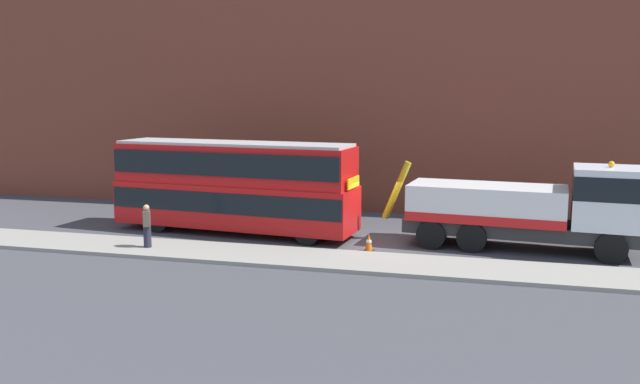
% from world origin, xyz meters
% --- Properties ---
extents(ground_plane, '(120.00, 120.00, 0.00)m').
position_xyz_m(ground_plane, '(0.00, 0.00, 0.00)').
color(ground_plane, '#424247').
extents(near_kerb, '(60.00, 2.80, 0.15)m').
position_xyz_m(near_kerb, '(0.00, -4.20, 0.07)').
color(near_kerb, gray).
rests_on(near_kerb, ground_plane).
extents(building_facade, '(60.00, 1.50, 16.00)m').
position_xyz_m(building_facade, '(0.00, 6.75, 8.07)').
color(building_facade, brown).
rests_on(building_facade, ground_plane).
extents(recovery_tow_truck, '(10.23, 3.50, 3.67)m').
position_xyz_m(recovery_tow_truck, '(6.04, -0.44, 1.76)').
color(recovery_tow_truck, '#2D2D2D').
rests_on(recovery_tow_truck, ground_plane).
extents(double_decker_bus, '(11.19, 3.61, 4.06)m').
position_xyz_m(double_decker_bus, '(-6.56, -0.39, 2.23)').
color(double_decker_bus, red).
rests_on(double_decker_bus, ground_plane).
extents(pedestrian_onlooker, '(0.40, 0.47, 1.71)m').
position_xyz_m(pedestrian_onlooker, '(-8.64, -4.36, 0.99)').
color(pedestrian_onlooker, '#232333').
rests_on(pedestrian_onlooker, near_kerb).
extents(traffic_cone_near_bus, '(0.36, 0.36, 0.72)m').
position_xyz_m(traffic_cone_near_bus, '(-0.16, -2.20, 0.34)').
color(traffic_cone_near_bus, orange).
rests_on(traffic_cone_near_bus, ground_plane).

